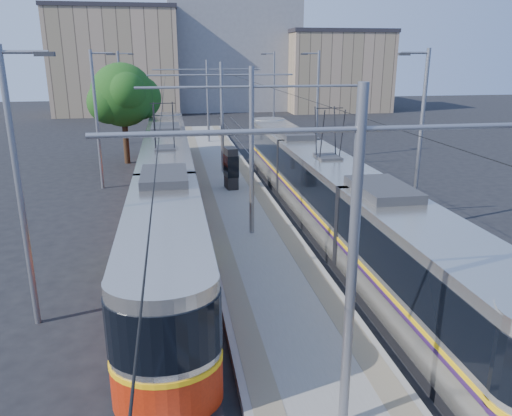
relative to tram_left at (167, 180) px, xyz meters
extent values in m
plane|color=black|center=(3.60, -12.37, -1.70)|extent=(160.00, 160.00, 0.00)
cube|color=gray|center=(3.60, 4.63, -1.55)|extent=(4.00, 50.00, 0.30)
cube|color=gray|center=(2.15, 4.63, -1.40)|extent=(0.70, 50.00, 0.01)
cube|color=gray|center=(5.05, 4.63, -1.40)|extent=(0.70, 50.00, 0.01)
cube|color=gray|center=(-0.72, 4.63, -1.69)|extent=(0.07, 70.00, 0.03)
cube|color=gray|center=(0.72, 4.63, -1.69)|extent=(0.07, 70.00, 0.03)
cube|color=gray|center=(6.48, 4.63, -1.69)|extent=(0.07, 70.00, 0.03)
cube|color=gray|center=(7.92, 4.63, -1.69)|extent=(0.07, 70.00, 0.03)
cube|color=black|center=(0.00, 0.00, -1.50)|extent=(2.30, 31.72, 0.40)
cube|color=#B2ACA3|center=(0.00, 0.00, 0.15)|extent=(2.40, 30.12, 2.90)
cube|color=black|center=(0.00, 0.00, 0.65)|extent=(2.43, 30.12, 1.30)
cube|color=#FAB30D|center=(0.00, 0.00, -0.25)|extent=(2.43, 30.12, 0.12)
cube|color=#B2220A|center=(0.00, 0.00, -0.75)|extent=(2.42, 30.12, 1.10)
cube|color=#2D2D30|center=(0.00, 0.00, 1.75)|extent=(1.68, 3.00, 0.30)
cube|color=black|center=(7.20, -3.47, -1.50)|extent=(2.30, 29.86, 0.40)
cube|color=beige|center=(7.20, -3.47, 0.15)|extent=(2.40, 28.26, 2.90)
cube|color=black|center=(7.20, -3.47, 0.65)|extent=(2.43, 28.26, 1.30)
cube|color=yellow|center=(7.20, -3.47, -0.25)|extent=(2.43, 28.26, 0.12)
cube|color=#301448|center=(7.20, -3.47, -0.40)|extent=(2.43, 28.26, 0.10)
cube|color=#2D2D30|center=(7.20, -3.47, 1.75)|extent=(1.68, 3.00, 0.30)
cylinder|color=gray|center=(3.60, -16.37, 2.10)|extent=(0.20, 0.20, 7.00)
cylinder|color=gray|center=(3.60, -16.37, 4.80)|extent=(9.20, 0.10, 0.10)
cylinder|color=gray|center=(3.60, -4.37, 2.10)|extent=(0.20, 0.20, 7.00)
cylinder|color=gray|center=(3.60, -4.37, 4.80)|extent=(9.20, 0.10, 0.10)
cylinder|color=gray|center=(3.60, 7.63, 2.10)|extent=(0.20, 0.20, 7.00)
cylinder|color=gray|center=(3.60, 7.63, 4.80)|extent=(9.20, 0.10, 0.10)
cylinder|color=gray|center=(3.60, 19.63, 2.10)|extent=(0.20, 0.20, 7.00)
cylinder|color=gray|center=(3.60, 19.63, 4.80)|extent=(9.20, 0.10, 0.10)
cylinder|color=black|center=(0.00, 4.63, 3.85)|extent=(0.02, 70.00, 0.02)
cylinder|color=black|center=(7.20, 4.63, 3.85)|extent=(0.02, 70.00, 0.02)
cylinder|color=gray|center=(-3.90, -10.37, 2.30)|extent=(0.18, 0.18, 8.00)
cube|color=#2D2D30|center=(-2.80, -10.37, 6.05)|extent=(0.50, 0.22, 0.12)
cylinder|color=gray|center=(-3.90, 5.63, 2.30)|extent=(0.18, 0.18, 8.00)
cube|color=#2D2D30|center=(-2.80, 5.63, 6.05)|extent=(0.50, 0.22, 0.12)
cylinder|color=gray|center=(-3.90, 21.63, 2.30)|extent=(0.18, 0.18, 8.00)
cube|color=#2D2D30|center=(-2.80, 21.63, 6.05)|extent=(0.50, 0.22, 0.12)
cylinder|color=gray|center=(11.10, -4.37, 2.30)|extent=(0.18, 0.18, 8.00)
cube|color=#2D2D30|center=(10.00, -4.37, 6.05)|extent=(0.50, 0.22, 0.12)
cylinder|color=gray|center=(11.10, 11.63, 2.30)|extent=(0.18, 0.18, 8.00)
cube|color=#2D2D30|center=(10.00, 11.63, 6.05)|extent=(0.50, 0.22, 0.12)
cylinder|color=gray|center=(11.10, 27.63, 2.30)|extent=(0.18, 0.18, 8.00)
cube|color=#2D2D30|center=(10.00, 27.63, 6.05)|extent=(0.50, 0.22, 0.12)
cube|color=black|center=(3.62, 3.22, -0.22)|extent=(0.75, 1.10, 2.37)
cube|color=black|center=(3.62, 3.22, -0.07)|extent=(0.80, 1.15, 1.24)
cylinder|color=#382314|center=(-2.98, 12.84, -0.21)|extent=(0.41, 0.41, 3.00)
sphere|color=#154212|center=(-2.98, 12.84, 3.26)|extent=(4.50, 4.50, 4.50)
sphere|color=#154212|center=(-1.86, 13.59, 2.98)|extent=(3.18, 3.18, 3.18)
cube|color=#9D826A|center=(-6.40, 47.63, 4.91)|extent=(16.00, 12.00, 13.24)
cube|color=#262328|center=(-6.40, 47.63, 11.78)|extent=(16.32, 12.24, 0.50)
cube|color=gray|center=(9.60, 51.63, 6.81)|extent=(18.00, 14.00, 17.02)
cube|color=#9D826A|center=(23.60, 45.63, 3.54)|extent=(14.00, 10.00, 10.49)
cube|color=#262328|center=(23.60, 45.63, 9.03)|extent=(14.28, 10.20, 0.50)
camera|label=1|loc=(0.35, -24.63, 6.04)|focal=35.00mm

